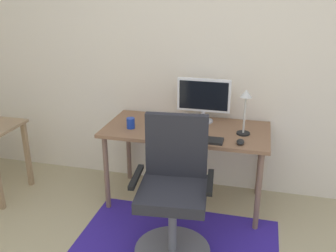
# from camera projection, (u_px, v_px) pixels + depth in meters

# --- Properties ---
(wall_back) EXTENTS (6.00, 0.10, 2.60)m
(wall_back) POSITION_uv_depth(u_px,v_px,m) (213.00, 53.00, 3.33)
(wall_back) COLOR beige
(wall_back) RESTS_ON ground
(area_rug) EXTENTS (1.53, 1.02, 0.01)m
(area_rug) POSITION_uv_depth(u_px,v_px,m) (175.00, 245.00, 2.84)
(area_rug) COLOR #311F8B
(area_rug) RESTS_ON ground
(desk) EXTENTS (1.40, 0.68, 0.72)m
(desk) POSITION_uv_depth(u_px,v_px,m) (186.00, 136.00, 3.22)
(desk) COLOR brown
(desk) RESTS_ON ground
(monitor) EXTENTS (0.47, 0.18, 0.39)m
(monitor) POSITION_uv_depth(u_px,v_px,m) (204.00, 97.00, 3.27)
(monitor) COLOR #B2B2B7
(monitor) RESTS_ON desk
(keyboard) EXTENTS (0.43, 0.13, 0.02)m
(keyboard) POSITION_uv_depth(u_px,v_px,m) (196.00, 139.00, 2.94)
(keyboard) COLOR black
(keyboard) RESTS_ON desk
(computer_mouse) EXTENTS (0.06, 0.10, 0.03)m
(computer_mouse) POSITION_uv_depth(u_px,v_px,m) (240.00, 142.00, 2.87)
(computer_mouse) COLOR black
(computer_mouse) RESTS_ON desk
(coffee_cup) EXTENTS (0.07, 0.07, 0.09)m
(coffee_cup) POSITION_uv_depth(u_px,v_px,m) (131.00, 123.00, 3.18)
(coffee_cup) COLOR #18359D
(coffee_cup) RESTS_ON desk
(cell_phone) EXTENTS (0.09, 0.15, 0.01)m
(cell_phone) POSITION_uv_depth(u_px,v_px,m) (154.00, 120.00, 3.38)
(cell_phone) COLOR black
(cell_phone) RESTS_ON desk
(desk_lamp) EXTENTS (0.11, 0.11, 0.38)m
(desk_lamp) POSITION_uv_depth(u_px,v_px,m) (245.00, 104.00, 2.97)
(desk_lamp) COLOR black
(desk_lamp) RESTS_ON desk
(office_chair) EXTENTS (0.58, 0.56, 1.03)m
(office_chair) POSITION_uv_depth(u_px,v_px,m) (174.00, 201.00, 2.65)
(office_chair) COLOR slate
(office_chair) RESTS_ON ground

